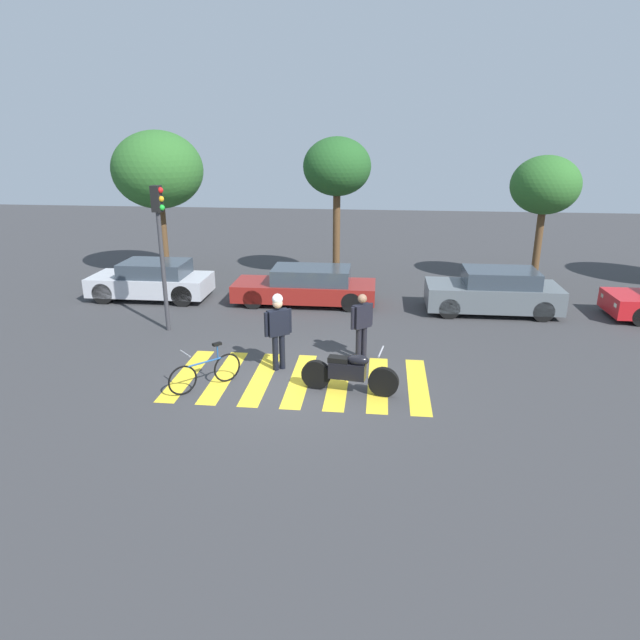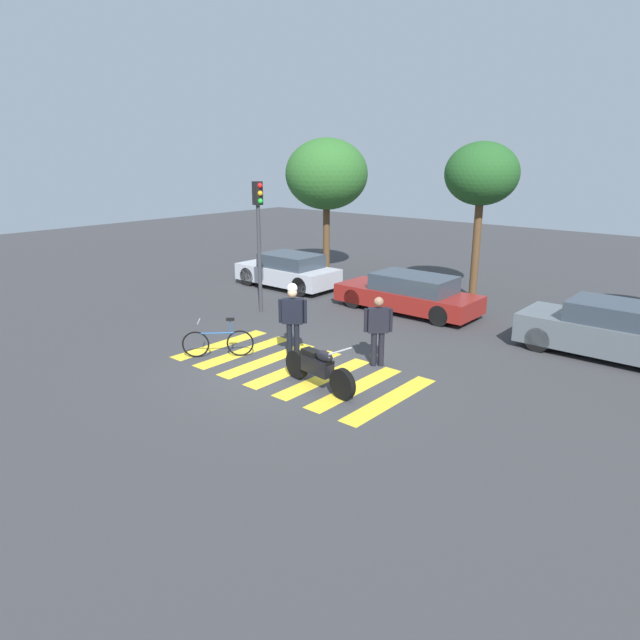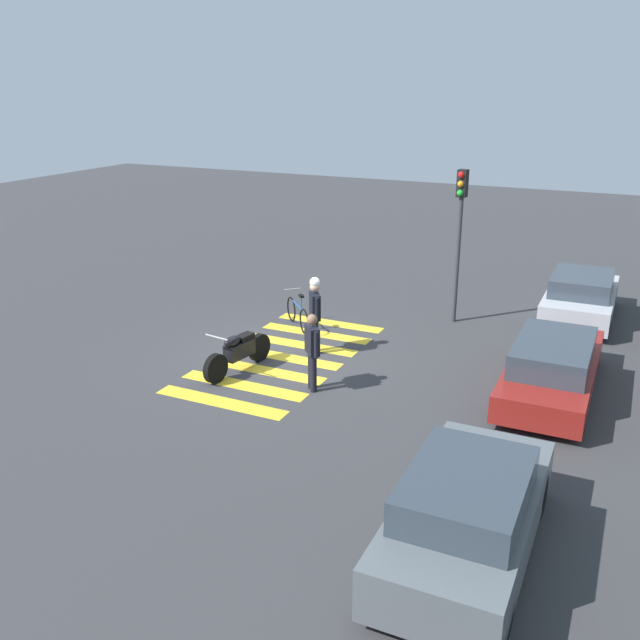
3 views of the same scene
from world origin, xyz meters
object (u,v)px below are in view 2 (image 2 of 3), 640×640
object	(u,v)px
officer_on_foot	(293,314)
car_maroon_wagon	(409,294)
officer_by_motorcycle	(378,327)
car_grey_coupe	(609,330)
car_silver_sedan	(288,271)
leaning_bicycle	(218,342)
traffic_light_pole	(259,226)
police_motorcycle	(319,368)

from	to	relation	value
officer_on_foot	car_maroon_wagon	xyz separation A→B (m)	(-0.06, 5.47, -0.52)
officer_on_foot	officer_by_motorcycle	distance (m)	2.13
car_grey_coupe	officer_by_motorcycle	bearing A→B (deg)	-132.88
officer_on_foot	car_silver_sedan	world-z (taller)	officer_on_foot
leaning_bicycle	traffic_light_pole	distance (m)	4.88
car_grey_coupe	officer_on_foot	bearing A→B (deg)	-138.92
traffic_light_pole	officer_on_foot	bearing A→B (deg)	-33.35
police_motorcycle	traffic_light_pole	size ratio (longest dim) A/B	0.53
traffic_light_pole	officer_by_motorcycle	bearing A→B (deg)	-15.40
officer_by_motorcycle	car_grey_coupe	distance (m)	5.86
car_silver_sedan	traffic_light_pole	world-z (taller)	traffic_light_pole
car_silver_sedan	car_maroon_wagon	xyz separation A→B (m)	(5.32, -0.01, -0.04)
officer_on_foot	officer_by_motorcycle	xyz separation A→B (m)	(1.94, 0.87, -0.14)
police_motorcycle	car_grey_coupe	world-z (taller)	car_grey_coupe
officer_by_motorcycle	car_silver_sedan	xyz separation A→B (m)	(-7.32, 4.61, -0.34)
leaning_bicycle	car_grey_coupe	size ratio (longest dim) A/B	0.31
car_maroon_wagon	officer_on_foot	bearing A→B (deg)	-89.33
leaning_bicycle	traffic_light_pole	bearing A→B (deg)	121.82
officer_on_foot	officer_by_motorcycle	world-z (taller)	officer_on_foot
officer_by_motorcycle	car_grey_coupe	bearing A→B (deg)	47.12
officer_on_foot	traffic_light_pole	world-z (taller)	traffic_light_pole
police_motorcycle	car_grey_coupe	size ratio (longest dim) A/B	0.53
leaning_bicycle	officer_on_foot	xyz separation A→B (m)	(1.43, 1.20, 0.74)
car_silver_sedan	traffic_light_pole	xyz separation A→B (m)	(1.71, -3.06, 2.12)
car_grey_coupe	traffic_light_pole	bearing A→B (deg)	-164.05
car_maroon_wagon	car_grey_coupe	xyz separation A→B (m)	(5.99, -0.31, 0.08)
leaning_bicycle	car_silver_sedan	distance (m)	7.77
police_motorcycle	officer_on_foot	bearing A→B (deg)	148.62
leaning_bicycle	officer_by_motorcycle	size ratio (longest dim) A/B	0.76
officer_by_motorcycle	car_maroon_wagon	xyz separation A→B (m)	(-2.00, 4.60, -0.37)
police_motorcycle	car_silver_sedan	xyz separation A→B (m)	(-7.14, 6.55, 0.17)
police_motorcycle	car_grey_coupe	xyz separation A→B (m)	(4.17, 6.23, 0.21)
officer_by_motorcycle	traffic_light_pole	distance (m)	6.09
leaning_bicycle	car_maroon_wagon	xyz separation A→B (m)	(1.37, 6.67, 0.22)
car_silver_sedan	car_maroon_wagon	world-z (taller)	car_silver_sedan
police_motorcycle	officer_on_foot	xyz separation A→B (m)	(-1.75, 1.07, 0.65)
car_grey_coupe	leaning_bicycle	bearing A→B (deg)	-139.12
car_silver_sedan	car_maroon_wagon	size ratio (longest dim) A/B	0.86
officer_on_foot	car_grey_coupe	bearing A→B (deg)	41.08
car_maroon_wagon	traffic_light_pole	size ratio (longest dim) A/B	1.14
car_grey_coupe	traffic_light_pole	size ratio (longest dim) A/B	1.00
officer_by_motorcycle	leaning_bicycle	bearing A→B (deg)	-148.39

